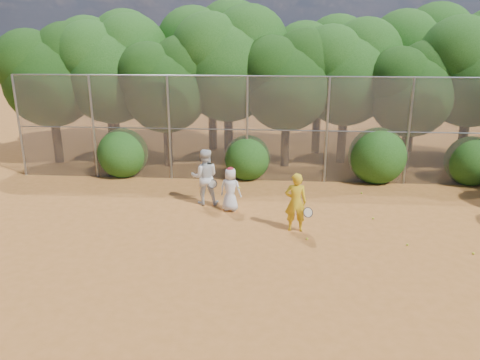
{
  "coord_description": "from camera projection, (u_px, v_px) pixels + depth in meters",
  "views": [
    {
      "loc": [
        0.08,
        -11.46,
        5.53
      ],
      "look_at": [
        -1.0,
        2.5,
        1.1
      ],
      "focal_mm": 35.0,
      "sensor_mm": 36.0,
      "label": 1
    }
  ],
  "objects": [
    {
      "name": "player_white",
      "position": [
        205.0,
        177.0,
        15.54
      ],
      "size": [
        0.98,
        0.8,
        1.88
      ],
      "rotation": [
        0.0,
        0.0,
        3.24
      ],
      "color": "silver",
      "rests_on": "ground"
    },
    {
      "name": "tree_6",
      "position": [
        413.0,
        86.0,
        18.75
      ],
      "size": [
        3.86,
        3.36,
        5.29
      ],
      "color": "black",
      "rests_on": "ground"
    },
    {
      "name": "bush_2",
      "position": [
        377.0,
        153.0,
        17.93
      ],
      "size": [
        2.2,
        2.2,
        2.2
      ],
      "primitive_type": "sphere",
      "color": "#1A4611",
      "rests_on": "ground"
    },
    {
      "name": "bush_0",
      "position": [
        123.0,
        151.0,
        18.69
      ],
      "size": [
        2.0,
        2.0,
        2.0
      ],
      "primitive_type": "sphere",
      "color": "#1A4611",
      "rests_on": "ground"
    },
    {
      "name": "tree_4",
      "position": [
        288.0,
        77.0,
        19.22
      ],
      "size": [
        4.19,
        3.64,
        5.73
      ],
      "color": "black",
      "rests_on": "ground"
    },
    {
      "name": "bush_1",
      "position": [
        247.0,
        156.0,
        18.36
      ],
      "size": [
        1.8,
        1.8,
        1.8
      ],
      "primitive_type": "sphere",
      "color": "#1A4611",
      "rests_on": "ground"
    },
    {
      "name": "ball_1",
      "position": [
        373.0,
        218.0,
        14.47
      ],
      "size": [
        0.07,
        0.07,
        0.07
      ],
      "primitive_type": "sphere",
      "color": "#C6CE25",
      "rests_on": "ground"
    },
    {
      "name": "bush_3",
      "position": [
        471.0,
        159.0,
        17.72
      ],
      "size": [
        1.9,
        1.9,
        1.9
      ],
      "primitive_type": "sphere",
      "color": "#1A4611",
      "rests_on": "ground"
    },
    {
      "name": "tree_10",
      "position": [
        213.0,
        52.0,
        21.88
      ],
      "size": [
        5.15,
        4.48,
        7.06
      ],
      "color": "black",
      "rests_on": "ground"
    },
    {
      "name": "player_teen",
      "position": [
        230.0,
        189.0,
        15.01
      ],
      "size": [
        0.79,
        0.61,
        1.46
      ],
      "rotation": [
        0.0,
        0.0,
        2.9
      ],
      "color": "silver",
      "rests_on": "ground"
    },
    {
      "name": "tree_1",
      "position": [
        112.0,
        66.0,
        19.94
      ],
      "size": [
        4.64,
        4.03,
        6.35
      ],
      "color": "black",
      "rests_on": "ground"
    },
    {
      "name": "tree_9",
      "position": [
        108.0,
        59.0,
        22.14
      ],
      "size": [
        4.83,
        4.2,
        6.62
      ],
      "color": "black",
      "rests_on": "ground"
    },
    {
      "name": "tree_7",
      "position": [
        475.0,
        65.0,
        18.9
      ],
      "size": [
        4.77,
        4.14,
        6.53
      ],
      "color": "black",
      "rests_on": "ground"
    },
    {
      "name": "ground",
      "position": [
        270.0,
        248.0,
        12.57
      ],
      "size": [
        80.0,
        80.0,
        0.0
      ],
      "primitive_type": "plane",
      "color": "#A86026",
      "rests_on": "ground"
    },
    {
      "name": "ball_3",
      "position": [
        473.0,
        253.0,
        12.17
      ],
      "size": [
        0.07,
        0.07,
        0.07
      ],
      "primitive_type": "sphere",
      "color": "#C6CE25",
      "rests_on": "ground"
    },
    {
      "name": "ball_0",
      "position": [
        407.0,
        245.0,
        12.67
      ],
      "size": [
        0.07,
        0.07,
        0.07
      ],
      "primitive_type": "sphere",
      "color": "#C6CE25",
      "rests_on": "ground"
    },
    {
      "name": "tree_3",
      "position": [
        229.0,
        60.0,
        19.79
      ],
      "size": [
        4.89,
        4.26,
        6.7
      ],
      "color": "black",
      "rests_on": "ground"
    },
    {
      "name": "tree_0",
      "position": [
        51.0,
        72.0,
        19.71
      ],
      "size": [
        4.38,
        3.81,
        6.0
      ],
      "color": "black",
      "rests_on": "ground"
    },
    {
      "name": "tree_5",
      "position": [
        348.0,
        69.0,
        19.71
      ],
      "size": [
        4.51,
        3.92,
        6.17
      ],
      "color": "black",
      "rests_on": "ground"
    },
    {
      "name": "tree_12",
      "position": [
        419.0,
        56.0,
        21.41
      ],
      "size": [
        5.02,
        4.37,
        6.88
      ],
      "color": "black",
      "rests_on": "ground"
    },
    {
      "name": "player_yellow",
      "position": [
        296.0,
        202.0,
        13.41
      ],
      "size": [
        0.84,
        0.54,
        1.75
      ],
      "rotation": [
        0.0,
        0.0,
        3.16
      ],
      "color": "gold",
      "rests_on": "ground"
    },
    {
      "name": "ball_2",
      "position": [
        307.0,
        239.0,
        13.03
      ],
      "size": [
        0.07,
        0.07,
        0.07
      ],
      "primitive_type": "sphere",
      "color": "#C6CE25",
      "rests_on": "ground"
    },
    {
      "name": "tree_11",
      "position": [
        321.0,
        64.0,
        21.27
      ],
      "size": [
        4.64,
        4.03,
        6.35
      ],
      "color": "black",
      "rests_on": "ground"
    },
    {
      "name": "fence_back",
      "position": [
        270.0,
        129.0,
        17.66
      ],
      "size": [
        20.05,
        0.09,
        4.03
      ],
      "color": "gray",
      "rests_on": "ground"
    },
    {
      "name": "tree_2",
      "position": [
        167.0,
        82.0,
        19.26
      ],
      "size": [
        3.99,
        3.47,
        5.47
      ],
      "color": "black",
      "rests_on": "ground"
    },
    {
      "name": "ball_4",
      "position": [
        362.0,
        193.0,
        16.74
      ],
      "size": [
        0.07,
        0.07,
        0.07
      ],
      "primitive_type": "sphere",
      "color": "#C6CE25",
      "rests_on": "ground"
    }
  ]
}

